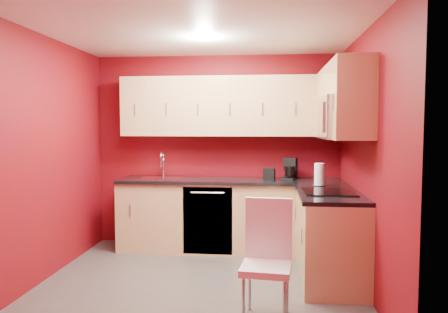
% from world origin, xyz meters
% --- Properties ---
extents(floor, '(3.20, 3.20, 0.00)m').
position_xyz_m(floor, '(0.00, 0.00, 0.00)').
color(floor, '#484643').
rests_on(floor, ground).
extents(ceiling, '(3.20, 3.20, 0.00)m').
position_xyz_m(ceiling, '(0.00, 0.00, 2.50)').
color(ceiling, white).
rests_on(ceiling, wall_back).
extents(wall_back, '(3.20, 0.00, 3.20)m').
position_xyz_m(wall_back, '(0.00, 1.50, 1.25)').
color(wall_back, maroon).
rests_on(wall_back, floor).
extents(wall_front, '(3.20, 0.00, 3.20)m').
position_xyz_m(wall_front, '(0.00, -1.50, 1.25)').
color(wall_front, maroon).
rests_on(wall_front, floor).
extents(wall_left, '(0.00, 3.00, 3.00)m').
position_xyz_m(wall_left, '(-1.60, 0.00, 1.25)').
color(wall_left, maroon).
rests_on(wall_left, floor).
extents(wall_right, '(0.00, 3.00, 3.00)m').
position_xyz_m(wall_right, '(1.60, 0.00, 1.25)').
color(wall_right, maroon).
rests_on(wall_right, floor).
extents(base_cabinets_back, '(2.80, 0.60, 0.87)m').
position_xyz_m(base_cabinets_back, '(0.20, 1.20, 0.43)').
color(base_cabinets_back, tan).
rests_on(base_cabinets_back, floor).
extents(base_cabinets_right, '(0.60, 1.30, 0.87)m').
position_xyz_m(base_cabinets_right, '(1.30, 0.25, 0.43)').
color(base_cabinets_right, tan).
rests_on(base_cabinets_right, floor).
extents(countertop_back, '(2.80, 0.63, 0.04)m').
position_xyz_m(countertop_back, '(0.20, 1.19, 0.89)').
color(countertop_back, black).
rests_on(countertop_back, base_cabinets_back).
extents(countertop_right, '(0.63, 1.27, 0.04)m').
position_xyz_m(countertop_right, '(1.29, 0.23, 0.89)').
color(countertop_right, black).
rests_on(countertop_right, base_cabinets_right).
extents(upper_cabinets_back, '(2.80, 0.35, 0.75)m').
position_xyz_m(upper_cabinets_back, '(0.20, 1.32, 1.83)').
color(upper_cabinets_back, tan).
rests_on(upper_cabinets_back, wall_back).
extents(upper_cabinets_right, '(0.35, 1.55, 0.75)m').
position_xyz_m(upper_cabinets_right, '(1.42, 0.44, 1.89)').
color(upper_cabinets_right, tan).
rests_on(upper_cabinets_right, wall_right).
extents(microwave, '(0.42, 0.76, 0.42)m').
position_xyz_m(microwave, '(1.39, 0.20, 1.66)').
color(microwave, silver).
rests_on(microwave, upper_cabinets_right).
extents(cooktop, '(0.50, 0.55, 0.01)m').
position_xyz_m(cooktop, '(1.28, 0.20, 0.92)').
color(cooktop, black).
rests_on(cooktop, countertop_right).
extents(sink, '(0.52, 0.42, 0.35)m').
position_xyz_m(sink, '(-0.70, 1.20, 0.94)').
color(sink, silver).
rests_on(sink, countertop_back).
extents(dishwasher_front, '(0.60, 0.02, 0.82)m').
position_xyz_m(dishwasher_front, '(-0.05, 0.91, 0.43)').
color(dishwasher_front, black).
rests_on(dishwasher_front, base_cabinets_back).
extents(downlight, '(0.20, 0.20, 0.01)m').
position_xyz_m(downlight, '(0.00, 0.30, 2.48)').
color(downlight, white).
rests_on(downlight, ceiling).
extents(coffee_maker, '(0.23, 0.26, 0.27)m').
position_xyz_m(coffee_maker, '(0.94, 1.23, 1.04)').
color(coffee_maker, black).
rests_on(coffee_maker, countertop_back).
extents(napkin_holder, '(0.15, 0.15, 0.15)m').
position_xyz_m(napkin_holder, '(0.69, 1.15, 0.98)').
color(napkin_holder, black).
rests_on(napkin_holder, countertop_back).
extents(paper_towel, '(0.15, 0.15, 0.25)m').
position_xyz_m(paper_towel, '(1.24, 0.66, 1.04)').
color(paper_towel, white).
rests_on(paper_towel, countertop_right).
extents(dining_chair, '(0.43, 0.45, 0.97)m').
position_xyz_m(dining_chair, '(0.66, -0.77, 0.49)').
color(dining_chair, white).
rests_on(dining_chair, floor).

